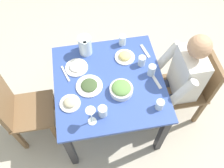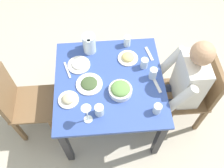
# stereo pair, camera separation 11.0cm
# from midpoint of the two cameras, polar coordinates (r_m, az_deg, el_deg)

# --- Properties ---
(ground_plane) EXTENTS (8.00, 8.00, 0.00)m
(ground_plane) POSITION_cam_midpoint_polar(r_m,az_deg,el_deg) (2.75, 0.67, -7.67)
(ground_plane) COLOR #B7AD99
(dining_table) EXTENTS (0.95, 0.95, 0.72)m
(dining_table) POSITION_cam_midpoint_polar(r_m,az_deg,el_deg) (2.21, 0.82, -1.00)
(dining_table) COLOR #334C99
(dining_table) RESTS_ON ground_plane
(chair_near) EXTENTS (0.40, 0.40, 0.87)m
(chair_near) POSITION_cam_midpoint_polar(r_m,az_deg,el_deg) (2.48, 20.13, -1.77)
(chair_near) COLOR brown
(chair_near) RESTS_ON ground_plane
(chair_far) EXTENTS (0.40, 0.40, 0.87)m
(chair_far) POSITION_cam_midpoint_polar(r_m,az_deg,el_deg) (2.40, -19.11, -4.03)
(chair_far) COLOR brown
(chair_far) RESTS_ON ground_plane
(diner_near) EXTENTS (0.48, 0.53, 1.17)m
(diner_near) POSITION_cam_midpoint_polar(r_m,az_deg,el_deg) (2.29, 16.47, -0.27)
(diner_near) COLOR silver
(diner_near) RESTS_ON ground_plane
(water_pitcher) EXTENTS (0.16, 0.12, 0.19)m
(water_pitcher) POSITION_cam_midpoint_polar(r_m,az_deg,el_deg) (2.26, -3.96, 9.41)
(water_pitcher) COLOR silver
(water_pitcher) RESTS_ON dining_table
(salad_bowl) EXTENTS (0.20, 0.20, 0.09)m
(salad_bowl) POSITION_cam_midpoint_polar(r_m,az_deg,el_deg) (2.03, 3.55, -1.41)
(salad_bowl) COLOR white
(salad_bowl) RESTS_ON dining_table
(plate_yoghurt) EXTENTS (0.20, 0.20, 0.04)m
(plate_yoghurt) POSITION_cam_midpoint_polar(r_m,az_deg,el_deg) (2.22, -6.37, 4.53)
(plate_yoghurt) COLOR white
(plate_yoghurt) RESTS_ON dining_table
(plate_fries) EXTENTS (0.19, 0.19, 0.06)m
(plate_fries) POSITION_cam_midpoint_polar(r_m,az_deg,el_deg) (2.26, 5.17, 6.16)
(plate_fries) COLOR white
(plate_fries) RESTS_ON dining_table
(plate_dolmas) EXTENTS (0.23, 0.23, 0.04)m
(plate_dolmas) POSITION_cam_midpoint_polar(r_m,az_deg,el_deg) (2.09, -3.86, 0.01)
(plate_dolmas) COLOR white
(plate_dolmas) RESTS_ON dining_table
(plate_beans) EXTENTS (0.17, 0.17, 0.05)m
(plate_beans) POSITION_cam_midpoint_polar(r_m,az_deg,el_deg) (2.03, -8.67, -3.59)
(plate_beans) COLOR white
(plate_beans) RESTS_ON dining_table
(water_glass_near_right) EXTENTS (0.07, 0.07, 0.09)m
(water_glass_near_right) POSITION_cam_midpoint_polar(r_m,az_deg,el_deg) (1.98, 12.15, -5.76)
(water_glass_near_right) COLOR silver
(water_glass_near_right) RESTS_ON dining_table
(water_glass_near_left) EXTENTS (0.07, 0.07, 0.11)m
(water_glass_near_left) POSITION_cam_midpoint_polar(r_m,az_deg,el_deg) (2.14, 11.05, 2.38)
(water_glass_near_left) COLOR silver
(water_glass_near_left) RESTS_ON dining_table
(water_glass_far_right) EXTENTS (0.07, 0.07, 0.11)m
(water_glass_far_right) POSITION_cam_midpoint_polar(r_m,az_deg,el_deg) (2.34, 4.94, 9.93)
(water_glass_far_right) COLOR silver
(water_glass_far_right) RESTS_ON dining_table
(water_glass_far_left) EXTENTS (0.07, 0.07, 0.10)m
(water_glass_far_left) POSITION_cam_midpoint_polar(r_m,az_deg,el_deg) (1.92, -1.35, -6.25)
(water_glass_far_left) COLOR silver
(water_glass_far_left) RESTS_ON dining_table
(water_glass_center) EXTENTS (0.07, 0.07, 0.10)m
(water_glass_center) POSITION_cam_midpoint_polar(r_m,az_deg,el_deg) (2.20, 9.01, 4.76)
(water_glass_center) COLOR silver
(water_glass_center) RESTS_ON dining_table
(wine_glass) EXTENTS (0.08, 0.08, 0.20)m
(wine_glass) POSITION_cam_midpoint_polar(r_m,az_deg,el_deg) (1.82, -4.22, -6.52)
(wine_glass) COLOR silver
(wine_glass) RESTS_ON dining_table
(fork_near) EXTENTS (0.17, 0.06, 0.01)m
(fork_near) POSITION_cam_midpoint_polar(r_m,az_deg,el_deg) (2.33, 10.04, 6.95)
(fork_near) COLOR silver
(fork_near) RESTS_ON dining_table
(knife_near) EXTENTS (0.18, 0.07, 0.01)m
(knife_near) POSITION_cam_midpoint_polar(r_m,az_deg,el_deg) (2.21, -9.02, 3.19)
(knife_near) COLOR silver
(knife_near) RESTS_ON dining_table
(fork_far) EXTENTS (0.17, 0.06, 0.01)m
(fork_far) POSITION_cam_midpoint_polar(r_m,az_deg,el_deg) (2.14, 11.86, -0.21)
(fork_far) COLOR silver
(fork_far) RESTS_ON dining_table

